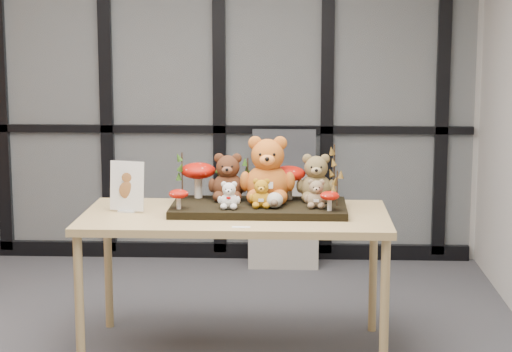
{
  "coord_description": "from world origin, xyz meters",
  "views": [
    {
      "loc": [
        1.06,
        -4.82,
        1.92
      ],
      "look_at": [
        0.84,
        0.3,
        1.05
      ],
      "focal_mm": 65.0,
      "sensor_mm": 36.0,
      "label": 1
    }
  ],
  "objects_px": {
    "plush_cream_hedgehog": "(274,199)",
    "mushroom_front_left": "(179,198)",
    "bear_beige_small": "(316,192)",
    "monitor": "(284,152)",
    "bear_brown_medium": "(228,174)",
    "mushroom_back_left": "(198,178)",
    "sign_holder": "(127,189)",
    "cabinet": "(284,220)",
    "diorama_tray": "(259,208)",
    "bear_small_yellow": "(261,192)",
    "display_table": "(235,225)",
    "bear_tan_back": "(316,175)",
    "mushroom_front_right": "(330,200)",
    "bear_white_bow": "(229,194)",
    "mushroom_back_right": "(289,181)",
    "bear_pooh_yellow": "(268,166)"
  },
  "relations": [
    {
      "from": "diorama_tray",
      "to": "bear_white_bow",
      "type": "height_order",
      "value": "bear_white_bow"
    },
    {
      "from": "diorama_tray",
      "to": "bear_brown_medium",
      "type": "relative_size",
      "value": 3.29
    },
    {
      "from": "display_table",
      "to": "plush_cream_hedgehog",
      "type": "distance_m",
      "value": 0.28
    },
    {
      "from": "bear_white_bow",
      "to": "mushroom_front_right",
      "type": "height_order",
      "value": "bear_white_bow"
    },
    {
      "from": "bear_small_yellow",
      "to": "monitor",
      "type": "bearing_deg",
      "value": 87.19
    },
    {
      "from": "sign_holder",
      "to": "monitor",
      "type": "xyz_separation_m",
      "value": [
        0.87,
        1.92,
        -0.06
      ]
    },
    {
      "from": "bear_brown_medium",
      "to": "monitor",
      "type": "relative_size",
      "value": 0.62
    },
    {
      "from": "bear_brown_medium",
      "to": "plush_cream_hedgehog",
      "type": "bearing_deg",
      "value": -38.62
    },
    {
      "from": "plush_cream_hedgehog",
      "to": "display_table",
      "type": "bearing_deg",
      "value": 170.4
    },
    {
      "from": "cabinet",
      "to": "diorama_tray",
      "type": "bearing_deg",
      "value": -93.66
    },
    {
      "from": "bear_brown_medium",
      "to": "bear_white_bow",
      "type": "xyz_separation_m",
      "value": [
        0.02,
        -0.25,
        -0.07
      ]
    },
    {
      "from": "cabinet",
      "to": "display_table",
      "type": "bearing_deg",
      "value": -97.4
    },
    {
      "from": "mushroom_back_left",
      "to": "mushroom_front_right",
      "type": "xyz_separation_m",
      "value": [
        0.77,
        -0.34,
        -0.06
      ]
    },
    {
      "from": "bear_beige_small",
      "to": "mushroom_back_right",
      "type": "relative_size",
      "value": 0.81
    },
    {
      "from": "mushroom_back_right",
      "to": "diorama_tray",
      "type": "bearing_deg",
      "value": -138.5
    },
    {
      "from": "mushroom_front_left",
      "to": "cabinet",
      "type": "bearing_deg",
      "value": 74.41
    },
    {
      "from": "bear_tan_back",
      "to": "mushroom_front_left",
      "type": "relative_size",
      "value": 2.47
    },
    {
      "from": "mushroom_front_right",
      "to": "monitor",
      "type": "distance_m",
      "value": 2.06
    },
    {
      "from": "mushroom_back_left",
      "to": "mushroom_front_left",
      "type": "relative_size",
      "value": 1.89
    },
    {
      "from": "diorama_tray",
      "to": "bear_brown_medium",
      "type": "height_order",
      "value": "bear_brown_medium"
    },
    {
      "from": "mushroom_back_left",
      "to": "cabinet",
      "type": "bearing_deg",
      "value": 73.86
    },
    {
      "from": "display_table",
      "to": "bear_small_yellow",
      "type": "xyz_separation_m",
      "value": [
        0.15,
        -0.02,
        0.2
      ]
    },
    {
      "from": "bear_brown_medium",
      "to": "mushroom_back_left",
      "type": "relative_size",
      "value": 1.31
    },
    {
      "from": "mushroom_back_left",
      "to": "mushroom_back_right",
      "type": "relative_size",
      "value": 1.06
    },
    {
      "from": "bear_brown_medium",
      "to": "monitor",
      "type": "bearing_deg",
      "value": 80.26
    },
    {
      "from": "bear_tan_back",
      "to": "bear_pooh_yellow",
      "type": "bearing_deg",
      "value": -170.7
    },
    {
      "from": "bear_brown_medium",
      "to": "mushroom_front_left",
      "type": "distance_m",
      "value": 0.39
    },
    {
      "from": "mushroom_front_right",
      "to": "bear_tan_back",
      "type": "bearing_deg",
      "value": 103.81
    },
    {
      "from": "display_table",
      "to": "plush_cream_hedgehog",
      "type": "bearing_deg",
      "value": -9.6
    },
    {
      "from": "bear_tan_back",
      "to": "display_table",
      "type": "bearing_deg",
      "value": -157.62
    },
    {
      "from": "plush_cream_hedgehog",
      "to": "mushroom_front_left",
      "type": "bearing_deg",
      "value": -174.37
    },
    {
      "from": "mushroom_front_left",
      "to": "sign_holder",
      "type": "bearing_deg",
      "value": 160.27
    },
    {
      "from": "bear_beige_small",
      "to": "monitor",
      "type": "xyz_separation_m",
      "value": [
        -0.21,
        1.96,
        -0.05
      ]
    },
    {
      "from": "mushroom_back_left",
      "to": "sign_holder",
      "type": "height_order",
      "value": "sign_holder"
    },
    {
      "from": "bear_tan_back",
      "to": "monitor",
      "type": "bearing_deg",
      "value": 96.98
    },
    {
      "from": "bear_small_yellow",
      "to": "mushroom_front_right",
      "type": "relative_size",
      "value": 1.51
    },
    {
      "from": "diorama_tray",
      "to": "bear_tan_back",
      "type": "bearing_deg",
      "value": 20.65
    },
    {
      "from": "plush_cream_hedgehog",
      "to": "cabinet",
      "type": "height_order",
      "value": "plush_cream_hedgehog"
    },
    {
      "from": "bear_small_yellow",
      "to": "monitor",
      "type": "xyz_separation_m",
      "value": [
        0.1,
        1.97,
        -0.06
      ]
    },
    {
      "from": "bear_beige_small",
      "to": "cabinet",
      "type": "relative_size",
      "value": 0.25
    },
    {
      "from": "bear_small_yellow",
      "to": "monitor",
      "type": "distance_m",
      "value": 1.97
    },
    {
      "from": "bear_white_bow",
      "to": "cabinet",
      "type": "bearing_deg",
      "value": 82.07
    },
    {
      "from": "display_table",
      "to": "mushroom_back_left",
      "type": "height_order",
      "value": "mushroom_back_left"
    },
    {
      "from": "diorama_tray",
      "to": "mushroom_back_right",
      "type": "relative_size",
      "value": 4.56
    },
    {
      "from": "bear_small_yellow",
      "to": "mushroom_back_left",
      "type": "height_order",
      "value": "mushroom_back_left"
    },
    {
      "from": "mushroom_back_left",
      "to": "monitor",
      "type": "bearing_deg",
      "value": 74.03
    },
    {
      "from": "mushroom_back_left",
      "to": "monitor",
      "type": "distance_m",
      "value": 1.77
    },
    {
      "from": "display_table",
      "to": "mushroom_back_left",
      "type": "bearing_deg",
      "value": 134.15
    },
    {
      "from": "bear_small_yellow",
      "to": "cabinet",
      "type": "distance_m",
      "value": 2.04
    },
    {
      "from": "cabinet",
      "to": "monitor",
      "type": "xyz_separation_m",
      "value": [
        -0.0,
        0.02,
        0.54
      ]
    }
  ]
}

